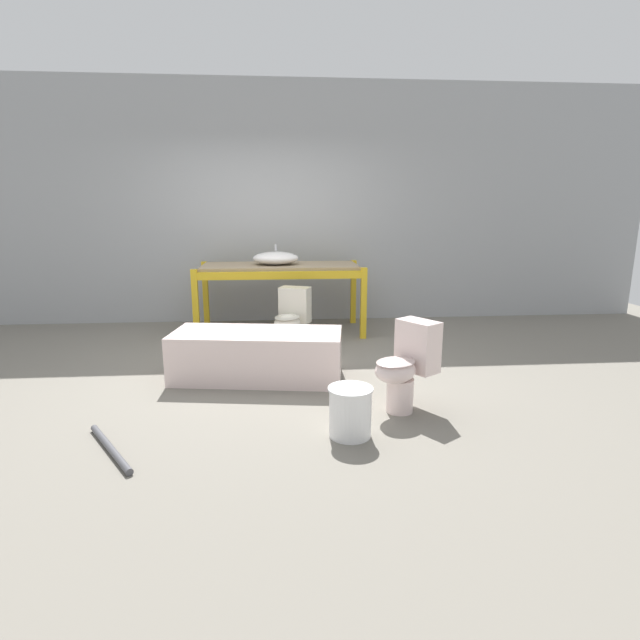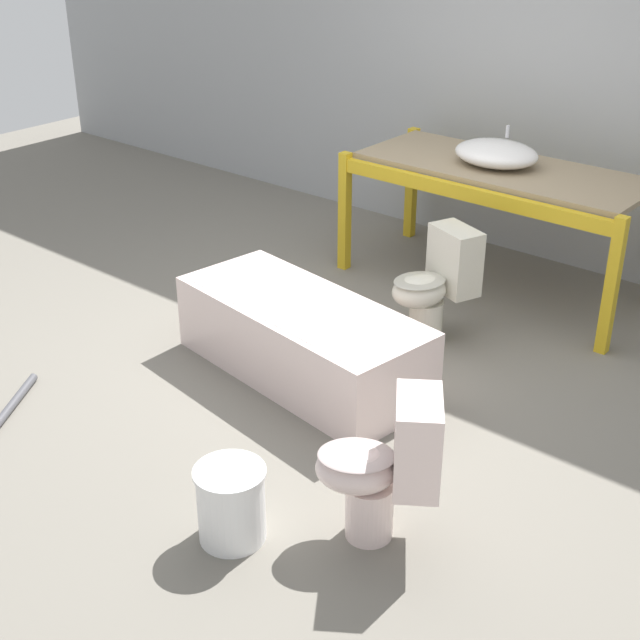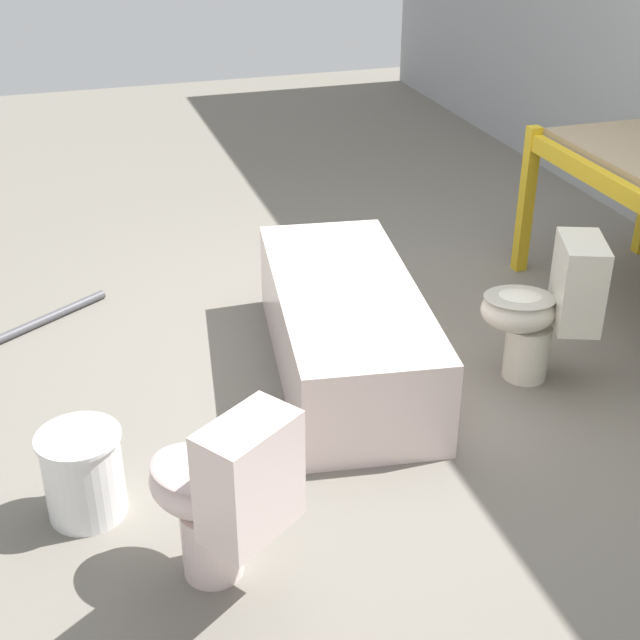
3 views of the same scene
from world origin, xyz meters
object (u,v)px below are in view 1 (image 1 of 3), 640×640
object	(u,v)px
toilet_far	(406,364)
bucket_white	(350,411)
toilet_near	(291,319)
sink_basin	(276,258)
bathtub_main	(257,352)

from	to	relation	value
toilet_far	bucket_white	distance (m)	0.68
toilet_near	toilet_far	xyz separation A→B (m)	(0.85, -1.69, 0.00)
toilet_far	bucket_white	bearing A→B (deg)	-83.97
sink_basin	bathtub_main	distance (m)	1.90
toilet_near	toilet_far	bearing A→B (deg)	-41.92
sink_basin	toilet_near	distance (m)	1.09
bathtub_main	sink_basin	bearing A→B (deg)	92.51
bucket_white	toilet_near	bearing A→B (deg)	99.44
toilet_near	bucket_white	distance (m)	2.16
sink_basin	toilet_far	bearing A→B (deg)	-68.79
toilet_near	bathtub_main	bearing A→B (deg)	-90.14
sink_basin	toilet_far	xyz separation A→B (m)	(1.01, -2.60, -0.57)
toilet_far	toilet_near	bearing A→B (deg)	171.99
toilet_far	bathtub_main	bearing A→B (deg)	-160.01
toilet_near	sink_basin	bearing A→B (deg)	121.45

